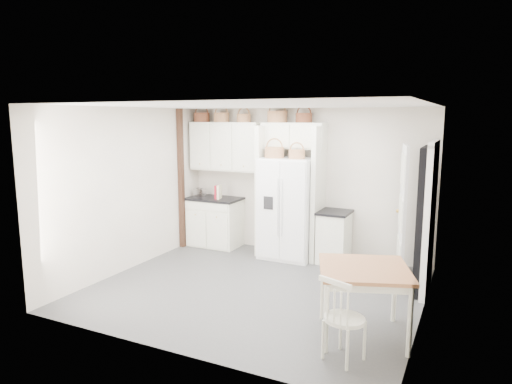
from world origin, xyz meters
The scene contains 29 objects.
floor centered at (0.00, 0.00, 0.00)m, with size 4.50×4.50×0.00m, color #3F3F40.
ceiling centered at (0.00, 0.00, 2.60)m, with size 4.50×4.50×0.00m, color white.
wall_back centered at (0.00, 2.00, 1.30)m, with size 4.50×4.50×0.00m, color beige.
wall_left centered at (-2.25, 0.00, 1.30)m, with size 4.00×4.00×0.00m, color beige.
wall_right centered at (2.25, 0.00, 1.30)m, with size 4.00×4.00×0.00m, color beige.
refrigerator centered at (-0.15, 1.62, 0.88)m, with size 0.91×0.73×1.76m, color white.
base_cab_left centered at (-1.69, 1.70, 0.45)m, with size 0.96×0.61×0.89m, color white.
base_cab_right centered at (0.65, 1.70, 0.42)m, with size 0.48×0.57×0.84m, color white.
dining_table centered at (1.70, -0.76, 0.40)m, with size 0.97×0.97×0.81m, color brown.
windsor_chair centered at (1.65, -1.36, 0.44)m, with size 0.43×0.39×0.88m, color white.
counter_left centered at (-1.69, 1.70, 0.91)m, with size 1.00×0.65×0.04m, color black.
counter_right centered at (0.65, 1.70, 0.86)m, with size 0.52×0.61×0.04m, color black.
toaster centered at (-2.02, 1.70, 1.01)m, with size 0.22×0.13×0.15m, color silver.
cookbook_red centered at (-1.58, 1.62, 1.06)m, with size 0.04×0.17×0.26m, color #AB1525.
cookbook_cream centered at (-1.54, 1.62, 1.06)m, with size 0.04×0.17×0.26m, color #F7EABE.
basket_upper_a centered at (-2.03, 1.83, 2.44)m, with size 0.31×0.31×0.18m, color #553018.
basket_upper_b centered at (-1.59, 1.83, 2.44)m, with size 0.30×0.30×0.17m, color brown.
basket_upper_c centered at (-1.13, 1.83, 2.43)m, with size 0.26×0.26×0.15m, color brown.
basket_bridge_a centered at (-0.46, 1.83, 2.45)m, with size 0.35×0.35×0.20m, color brown.
basket_bridge_b centered at (0.03, 1.83, 2.43)m, with size 0.28×0.28×0.16m, color #553018.
basket_fridge_a centered at (-0.38, 1.52, 1.85)m, with size 0.34×0.34×0.18m, color brown.
basket_fridge_b centered at (0.03, 1.52, 1.83)m, with size 0.28×0.28×0.15m, color brown.
upper_cabinet centered at (-1.50, 1.83, 1.90)m, with size 1.40×0.34×0.90m, color white.
bridge_cabinet centered at (-0.15, 1.83, 2.12)m, with size 1.12×0.34×0.45m, color white.
fridge_panel_left centered at (-0.66, 1.70, 1.15)m, with size 0.08×0.60×2.30m, color white.
fridge_panel_right centered at (0.36, 1.70, 1.15)m, with size 0.08×0.60×2.30m, color white.
trim_post centered at (-2.20, 1.35, 1.30)m, with size 0.09×0.09×2.60m, color black.
doorway_void centered at (2.16, 1.00, 1.02)m, with size 0.18×0.85×2.05m, color black.
door_slab centered at (1.80, 1.33, 1.02)m, with size 0.80×0.04×2.05m, color white.
Camera 1 is at (2.72, -5.63, 2.45)m, focal length 32.00 mm.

